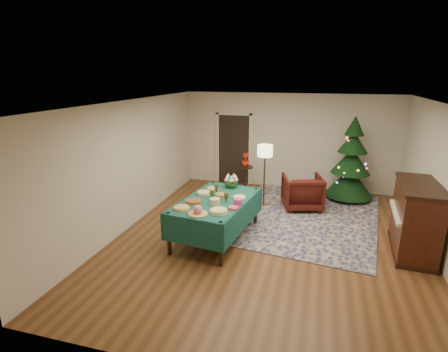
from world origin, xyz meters
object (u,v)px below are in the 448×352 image
(buffet_table, at_px, (216,207))
(side_table, at_px, (245,180))
(gift_box, at_px, (238,202))
(piano, at_px, (415,220))
(floor_lamp, at_px, (265,154))
(potted_plant, at_px, (246,163))
(christmas_tree, at_px, (351,163))
(armchair, at_px, (302,190))

(buffet_table, xyz_separation_m, side_table, (-0.04, 2.95, -0.30))
(gift_box, bearing_deg, side_table, 99.58)
(gift_box, relative_size, side_table, 0.18)
(piano, bearing_deg, floor_lamp, 151.44)
(floor_lamp, distance_m, potted_plant, 1.18)
(piano, bearing_deg, buffet_table, -173.39)
(floor_lamp, bearing_deg, christmas_tree, 26.26)
(gift_box, distance_m, armchair, 2.55)
(christmas_tree, bearing_deg, piano, -70.18)
(piano, bearing_deg, christmas_tree, 109.82)
(floor_lamp, bearing_deg, armchair, 1.44)
(gift_box, distance_m, christmas_tree, 3.96)
(armchair, height_order, side_table, armchair)
(floor_lamp, relative_size, potted_plant, 4.03)
(gift_box, xyz_separation_m, side_table, (-0.52, 3.10, -0.52))
(gift_box, relative_size, armchair, 0.14)
(gift_box, bearing_deg, buffet_table, 163.00)
(buffet_table, distance_m, potted_plant, 2.96)
(side_table, relative_size, christmas_tree, 0.34)
(gift_box, xyz_separation_m, piano, (3.20, 0.57, -0.23))
(armchair, bearing_deg, christmas_tree, -153.95)
(gift_box, height_order, piano, piano)
(side_table, xyz_separation_m, potted_plant, (0.00, 0.00, 0.49))
(floor_lamp, distance_m, christmas_tree, 2.35)
(floor_lamp, height_order, piano, floor_lamp)
(side_table, distance_m, piano, 4.51)
(armchair, height_order, potted_plant, potted_plant)
(armchair, height_order, christmas_tree, christmas_tree)
(armchair, distance_m, potted_plant, 1.85)
(side_table, distance_m, christmas_tree, 2.83)
(gift_box, bearing_deg, christmas_tree, 55.73)
(buffet_table, relative_size, christmas_tree, 1.03)
(piano, bearing_deg, gift_box, -169.86)
(christmas_tree, xyz_separation_m, piano, (0.97, -2.70, -0.34))
(armchair, height_order, floor_lamp, floor_lamp)
(buffet_table, bearing_deg, gift_box, -17.00)
(gift_box, height_order, christmas_tree, christmas_tree)
(armchair, distance_m, christmas_tree, 1.62)
(buffet_table, height_order, potted_plant, potted_plant)
(floor_lamp, relative_size, side_table, 2.09)
(armchair, bearing_deg, side_table, -42.58)
(floor_lamp, relative_size, christmas_tree, 0.70)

